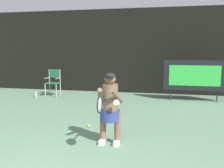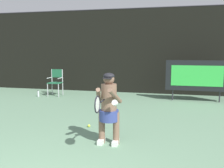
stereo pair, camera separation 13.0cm
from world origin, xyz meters
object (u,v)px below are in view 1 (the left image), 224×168
(tennis_player, at_px, (110,106))
(scoreboard, at_px, (194,76))
(umpire_chair, at_px, (53,81))
(tennis_racket, at_px, (100,104))
(water_bottle, at_px, (36,94))
(tennis_ball_loose, at_px, (89,126))

(tennis_player, bearing_deg, scoreboard, 66.38)
(umpire_chair, height_order, tennis_racket, tennis_racket)
(tennis_player, bearing_deg, umpire_chair, 126.24)
(water_bottle, bearing_deg, umpire_chair, 36.79)
(scoreboard, distance_m, tennis_racket, 5.82)
(umpire_chair, height_order, tennis_ball_loose, umpire_chair)
(water_bottle, height_order, tennis_player, tennis_player)
(tennis_player, relative_size, tennis_ball_loose, 21.17)
(water_bottle, bearing_deg, tennis_player, -46.73)
(umpire_chair, height_order, tennis_player, tennis_player)
(tennis_ball_loose, bearing_deg, umpire_chair, 125.67)
(umpire_chair, bearing_deg, scoreboard, 1.20)
(scoreboard, height_order, water_bottle, scoreboard)
(scoreboard, xyz_separation_m, tennis_player, (-2.10, -4.80, -0.17))
(umpire_chair, distance_m, tennis_ball_loose, 4.66)
(umpire_chair, bearing_deg, tennis_ball_loose, -54.33)
(tennis_player, bearing_deg, water_bottle, 133.27)
(scoreboard, bearing_deg, tennis_ball_loose, -126.22)
(water_bottle, bearing_deg, tennis_racket, -50.85)
(tennis_player, distance_m, tennis_racket, 0.63)
(umpire_chair, distance_m, tennis_racket, 6.29)
(tennis_racket, height_order, tennis_ball_loose, tennis_racket)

